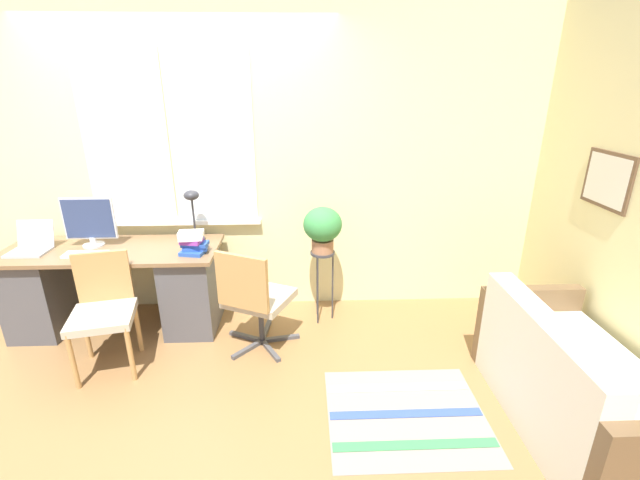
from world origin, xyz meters
name	(u,v)px	position (x,y,z in m)	size (l,w,h in m)	color
ground_plane	(187,345)	(0.00, 0.00, 0.00)	(14.00, 14.00, 0.00)	olive
wall_back_with_window	(190,162)	(-0.01, 0.73, 1.36)	(9.00, 0.12, 2.70)	beige
wall_right_with_picture	(593,178)	(3.07, 0.00, 1.35)	(0.08, 9.00, 2.70)	beige
desk	(117,286)	(-0.62, 0.33, 0.38)	(1.73, 0.65, 0.72)	brown
laptop	(31,245)	(-1.23, 0.30, 0.77)	(0.29, 0.28, 0.23)	#B7B7BC
monitor	(89,222)	(-0.78, 0.40, 0.93)	(0.41, 0.17, 0.41)	silver
keyboard	(85,254)	(-0.75, 0.19, 0.73)	(0.33, 0.13, 0.02)	silver
mouse	(117,253)	(-0.51, 0.19, 0.74)	(0.04, 0.06, 0.03)	black
desk_lamp	(192,205)	(0.03, 0.51, 1.04)	(0.16, 0.16, 0.43)	#2D2D33
book_stack	(193,242)	(0.09, 0.20, 0.82)	(0.23, 0.20, 0.18)	#2851B2
desk_chair_wooden	(103,309)	(-0.49, -0.21, 0.47)	(0.50, 0.51, 0.85)	#B2844C
office_chair_swivel	(255,298)	(0.58, -0.04, 0.45)	(0.61, 0.62, 0.86)	#47474C
couch_loveseat	(574,387)	(2.58, -0.94, 0.28)	(0.73, 1.41, 0.76)	white
plant_stand	(323,263)	(1.12, 0.38, 0.54)	(0.21, 0.21, 0.65)	#333338
potted_plant	(323,227)	(1.12, 0.38, 0.87)	(0.32, 0.32, 0.39)	#9E6B4C
floor_rug_striped	(406,414)	(1.60, -0.83, 0.00)	(1.00, 0.88, 0.01)	gray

